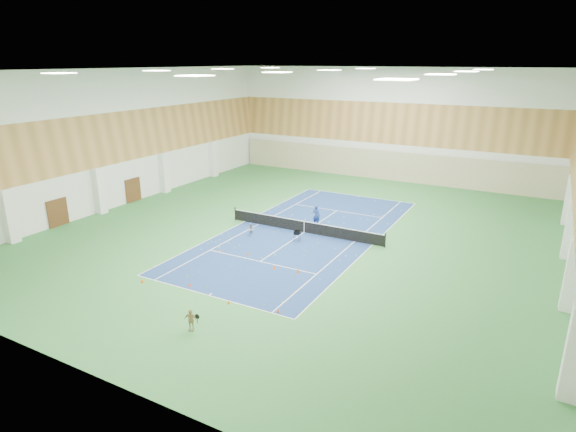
{
  "coord_description": "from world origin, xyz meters",
  "views": [
    {
      "loc": [
        15.64,
        -31.12,
        12.63
      ],
      "look_at": [
        -0.11,
        -2.38,
        2.0
      ],
      "focal_mm": 30.0,
      "sensor_mm": 36.0,
      "label": 1
    }
  ],
  "objects_px": {
    "coach": "(316,215)",
    "ball_cart": "(297,236)",
    "child_court": "(251,230)",
    "tennis_net": "(304,226)",
    "child_apron": "(191,320)"
  },
  "relations": [
    {
      "from": "child_apron",
      "to": "tennis_net",
      "type": "bearing_deg",
      "value": 79.41
    },
    {
      "from": "child_apron",
      "to": "coach",
      "type": "bearing_deg",
      "value": 78.41
    },
    {
      "from": "coach",
      "to": "child_court",
      "type": "xyz_separation_m",
      "value": [
        -3.31,
        -4.44,
        -0.38
      ]
    },
    {
      "from": "child_apron",
      "to": "ball_cart",
      "type": "height_order",
      "value": "child_apron"
    },
    {
      "from": "coach",
      "to": "ball_cart",
      "type": "distance_m",
      "value": 3.8
    },
    {
      "from": "child_court",
      "to": "child_apron",
      "type": "distance_m",
      "value": 13.51
    },
    {
      "from": "child_court",
      "to": "child_apron",
      "type": "relative_size",
      "value": 0.85
    },
    {
      "from": "tennis_net",
      "to": "child_apron",
      "type": "bearing_deg",
      "value": -84.38
    },
    {
      "from": "tennis_net",
      "to": "coach",
      "type": "bearing_deg",
      "value": 86.47
    },
    {
      "from": "child_court",
      "to": "ball_cart",
      "type": "height_order",
      "value": "child_court"
    },
    {
      "from": "coach",
      "to": "child_court",
      "type": "height_order",
      "value": "coach"
    },
    {
      "from": "coach",
      "to": "ball_cart",
      "type": "xyz_separation_m",
      "value": [
        0.26,
        -3.77,
        -0.46
      ]
    },
    {
      "from": "coach",
      "to": "child_apron",
      "type": "relative_size",
      "value": 1.52
    },
    {
      "from": "coach",
      "to": "ball_cart",
      "type": "height_order",
      "value": "coach"
    },
    {
      "from": "coach",
      "to": "child_apron",
      "type": "xyz_separation_m",
      "value": [
        1.38,
        -17.11,
        -0.29
      ]
    }
  ]
}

